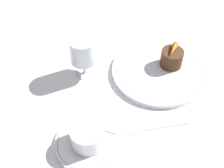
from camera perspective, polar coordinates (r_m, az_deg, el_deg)
The scene contains 9 objects.
ground_plane at distance 0.91m, azimuth 6.36°, elevation 1.63°, with size 3.00×3.00×0.00m, color white.
dinner_plate at distance 0.91m, azimuth 8.54°, elevation 2.37°, with size 0.27×0.27×0.01m.
saucer at distance 0.76m, azimuth -4.40°, elevation -10.77°, with size 0.16×0.16×0.01m.
coffee_cup at distance 0.73m, azimuth -4.54°, elevation -9.41°, with size 0.11×0.08×0.05m.
spoon at distance 0.78m, azimuth -3.78°, elevation -7.49°, with size 0.05×0.10×0.00m.
wine_glass at distance 0.85m, azimuth -5.29°, elevation 5.83°, with size 0.07×0.07×0.12m.
fork at distance 0.79m, azimuth 6.78°, elevation -8.04°, with size 0.05×0.17×0.01m.
dessert_cake at distance 0.91m, azimuth 10.86°, elevation 4.67°, with size 0.06×0.06×0.05m.
carrot_garnish at distance 0.89m, azimuth 11.17°, elevation 6.25°, with size 0.05×0.04×0.02m.
Camera 1 is at (-0.63, 0.10, 0.65)m, focal length 50.00 mm.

